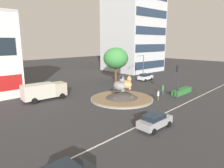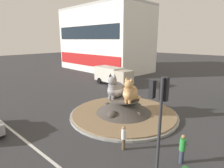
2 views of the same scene
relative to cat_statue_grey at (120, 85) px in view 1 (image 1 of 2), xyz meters
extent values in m
plane|color=#333335|center=(0.81, 0.29, -2.47)|extent=(160.00, 160.00, 0.00)
cube|color=silver|center=(0.81, -7.98, -2.47)|extent=(112.00, 0.20, 0.01)
cylinder|color=gray|center=(0.81, 0.29, -2.38)|extent=(9.99, 9.99, 0.18)
cylinder|color=#846B4C|center=(0.81, 0.29, -2.24)|extent=(9.59, 9.59, 0.12)
cone|color=#423D38|center=(0.81, 0.29, -1.52)|extent=(5.17, 5.17, 1.32)
cylinder|color=#423D38|center=(0.81, 0.29, -0.92)|extent=(2.84, 2.84, 0.12)
ellipsoid|color=#423D38|center=(2.58, 0.18, -1.93)|extent=(0.61, 0.48, 0.49)
ellipsoid|color=#423D38|center=(1.19, 2.08, -1.93)|extent=(0.62, 0.68, 0.50)
ellipsoid|color=#423D38|center=(-1.08, 0.08, -1.91)|extent=(0.68, 0.65, 0.54)
ellipsoid|color=#423D38|center=(1.00, -1.55, -1.84)|extent=(0.85, 0.92, 0.68)
ellipsoid|color=gray|center=(-0.02, 0.11, -0.12)|extent=(1.49, 2.15, 1.47)
cylinder|color=gray|center=(0.02, -0.29, 0.05)|extent=(1.05, 1.05, 0.92)
sphere|color=gray|center=(0.04, -0.44, 0.85)|extent=(0.81, 0.81, 0.81)
torus|color=gray|center=(0.22, 0.97, -0.71)|extent=(1.01, 1.01, 0.18)
cone|color=gray|center=(0.26, -0.42, 1.32)|extent=(0.36, 0.36, 0.33)
cone|color=black|center=(-0.18, -0.46, 1.32)|extent=(0.36, 0.36, 0.33)
cylinder|color=gray|center=(0.22, -0.61, -0.67)|extent=(0.26, 0.26, 0.37)
cylinder|color=gray|center=(-0.11, -0.64, -0.67)|extent=(0.26, 0.26, 0.37)
ellipsoid|color=tan|center=(1.65, 0.15, -0.15)|extent=(1.76, 2.21, 1.40)
cylinder|color=tan|center=(1.77, -0.22, 0.00)|extent=(1.15, 1.15, 0.88)
sphere|color=tan|center=(1.81, -0.35, 0.77)|extent=(0.77, 0.77, 0.77)
torus|color=tan|center=(1.71, 1.00, -0.71)|extent=(1.03, 1.03, 0.18)
cone|color=tan|center=(2.01, -0.29, 1.22)|extent=(0.40, 0.40, 0.32)
cone|color=tan|center=(1.61, -0.42, 1.22)|extent=(0.40, 0.40, 0.32)
cylinder|color=tan|center=(2.01, -0.47, -0.68)|extent=(0.25, 0.25, 0.35)
cylinder|color=tan|center=(1.71, -0.57, -0.68)|extent=(0.25, 0.25, 0.35)
cylinder|color=#2D2D33|center=(7.48, -5.72, 0.23)|extent=(0.14, 0.14, 5.40)
cube|color=black|center=(7.48, -5.50, 2.41)|extent=(0.32, 0.24, 1.05)
sphere|color=red|center=(7.48, -5.42, 2.72)|extent=(0.18, 0.18, 0.18)
sphere|color=#392706|center=(7.48, -5.42, 2.41)|extent=(0.18, 0.18, 0.18)
sphere|color=black|center=(7.48, -5.42, 2.09)|extent=(0.18, 0.18, 0.18)
cube|color=black|center=(7.03, -5.73, 2.35)|extent=(0.20, 0.28, 0.80)
cube|color=silver|center=(28.21, 20.35, 12.06)|extent=(15.43, 15.82, 29.06)
cube|color=#233347|center=(27.66, 12.92, -0.05)|extent=(13.49, 1.10, 2.20)
cube|color=#233347|center=(27.66, 12.92, 4.79)|extent=(13.49, 1.10, 2.20)
cube|color=#233347|center=(27.66, 12.92, 9.63)|extent=(13.49, 1.10, 2.20)
cube|color=#233347|center=(27.66, 12.92, 14.48)|extent=(13.49, 1.10, 2.20)
cube|color=#2D7033|center=(10.87, -5.00, -2.02)|extent=(5.25, 1.20, 0.90)
cylinder|color=brown|center=(10.71, 11.00, -0.89)|extent=(0.54, 0.54, 3.16)
ellipsoid|color=#3D8E42|center=(10.71, 11.00, 2.94)|extent=(5.63, 5.63, 4.78)
cylinder|color=#4C4C51|center=(15.66, 6.90, 0.55)|extent=(0.16, 0.16, 6.04)
cylinder|color=#4C4C51|center=(14.62, 7.00, 3.46)|extent=(2.09, 0.29, 0.10)
cube|color=silver|center=(13.58, 7.10, 3.36)|extent=(0.50, 0.24, 0.16)
cylinder|color=#33384C|center=(7.65, -3.07, -2.06)|extent=(0.26, 0.26, 0.82)
cylinder|color=#288C38|center=(7.65, -3.07, -1.29)|extent=(0.35, 0.35, 0.72)
sphere|color=#936B4C|center=(7.65, -3.07, -0.81)|extent=(0.24, 0.24, 0.24)
cylinder|color=brown|center=(4.33, -4.22, -2.09)|extent=(0.23, 0.23, 0.76)
cylinder|color=silver|center=(4.33, -4.22, -1.38)|extent=(0.30, 0.30, 0.66)
sphere|color=#936B4C|center=(4.33, -4.22, -0.94)|extent=(0.22, 0.22, 0.22)
cylinder|color=black|center=(-15.36, -9.43, -2.15)|extent=(0.64, 0.22, 0.64)
cube|color=#99999E|center=(-4.88, -9.53, -1.76)|extent=(4.25, 1.95, 0.78)
cube|color=#19232D|center=(-5.09, -9.52, -1.14)|extent=(2.41, 1.65, 0.47)
cylinder|color=black|center=(-3.46, -8.72, -2.15)|extent=(0.65, 0.25, 0.64)
cylinder|color=black|center=(-3.54, -10.48, -2.15)|extent=(0.65, 0.25, 0.64)
cylinder|color=black|center=(-6.22, -8.59, -2.15)|extent=(0.65, 0.25, 0.64)
cylinder|color=black|center=(-6.30, -10.35, -2.15)|extent=(0.65, 0.25, 0.64)
cube|color=silver|center=(16.89, 7.08, -1.77)|extent=(4.05, 1.94, 0.76)
cube|color=#19232D|center=(16.69, 7.08, -1.14)|extent=(2.28, 1.67, 0.50)
cylinder|color=black|center=(18.19, 8.04, -2.15)|extent=(0.64, 0.23, 0.64)
cylinder|color=black|center=(18.23, 6.19, -2.15)|extent=(0.64, 0.23, 0.64)
cylinder|color=black|center=(15.55, 7.98, -2.15)|extent=(0.64, 0.23, 0.64)
cylinder|color=black|center=(15.59, 6.13, -2.15)|extent=(0.64, 0.23, 0.64)
cube|color=#B7AD99|center=(-5.63, 8.52, -1.00)|extent=(2.24, 2.44, 2.04)
cube|color=beige|center=(-8.97, 8.88, -0.91)|extent=(4.91, 2.73, 2.22)
cylinder|color=black|center=(-5.44, 9.62, -2.02)|extent=(0.93, 0.39, 0.90)
cylinder|color=black|center=(-5.68, 7.40, -2.02)|extent=(0.93, 0.39, 0.90)
cylinder|color=black|center=(-9.85, 10.10, -2.02)|extent=(0.93, 0.39, 0.90)
cylinder|color=black|center=(-10.09, 7.87, -2.02)|extent=(0.93, 0.39, 0.90)
cylinder|color=#2D4233|center=(9.70, -4.73, -2.02)|extent=(0.56, 0.56, 0.90)
camera|label=1|loc=(-22.35, -20.30, 6.57)|focal=32.12mm
camera|label=2|loc=(10.92, -12.75, 4.47)|focal=29.91mm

